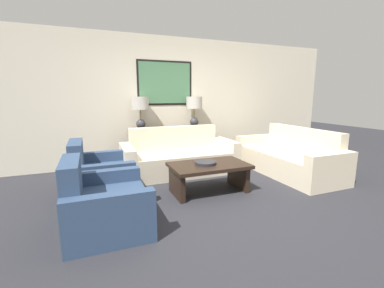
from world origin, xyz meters
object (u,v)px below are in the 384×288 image
at_px(couch_by_back_wall, 179,158).
at_px(couch_by_side, 288,158).
at_px(coffee_table, 209,172).
at_px(decorative_bowl, 205,163).
at_px(armchair_near_back_wall, 100,176).
at_px(armchair_near_camera, 104,205).
at_px(table_lamp_right, 194,107).
at_px(console_table, 169,146).
at_px(table_lamp_left, 140,108).

relative_size(couch_by_back_wall, couch_by_side, 1.00).
relative_size(coffee_table, decorative_bowl, 3.58).
height_order(armchair_near_back_wall, armchair_near_camera, same).
height_order(table_lamp_right, armchair_near_back_wall, table_lamp_right).
height_order(couch_by_side, armchair_near_camera, couch_by_side).
relative_size(table_lamp_right, decorative_bowl, 2.04).
height_order(decorative_bowl, armchair_near_back_wall, armchair_near_back_wall).
distance_m(couch_by_side, decorative_bowl, 1.92).
distance_m(table_lamp_right, armchair_near_camera, 3.26).
bearing_deg(armchair_near_camera, decorative_bowl, 21.11).
xyz_separation_m(console_table, armchair_near_back_wall, (-1.45, -1.24, -0.11)).
distance_m(table_lamp_left, armchair_near_camera, 2.69).
relative_size(console_table, coffee_table, 1.40).
distance_m(console_table, armchair_near_camera, 2.78).
distance_m(couch_by_side, coffee_table, 1.85).
relative_size(table_lamp_left, coffee_table, 0.57).
xyz_separation_m(table_lamp_right, couch_by_side, (1.33, -1.46, -0.93)).
bearing_deg(console_table, couch_by_side, -37.39).
xyz_separation_m(console_table, couch_by_side, (1.91, -1.46, -0.10)).
xyz_separation_m(couch_by_back_wall, couch_by_side, (1.91, -0.78, 0.00)).
relative_size(couch_by_back_wall, decorative_bowl, 6.51).
bearing_deg(table_lamp_left, table_lamp_right, 0.00).
distance_m(table_lamp_right, couch_by_side, 2.18).
bearing_deg(table_lamp_right, coffee_table, -105.24).
bearing_deg(console_table, armchair_near_camera, -121.42).
height_order(console_table, armchair_near_back_wall, armchair_near_back_wall).
bearing_deg(table_lamp_left, armchair_near_back_wall, -125.07).
xyz_separation_m(table_lamp_left, couch_by_side, (2.49, -1.46, -0.93)).
relative_size(couch_by_side, decorative_bowl, 6.51).
relative_size(table_lamp_right, armchair_near_back_wall, 0.67).
bearing_deg(armchair_near_back_wall, decorative_bowl, -20.81).
distance_m(table_lamp_right, couch_by_back_wall, 1.29).
distance_m(console_table, couch_by_side, 2.40).
bearing_deg(couch_by_side, decorative_bowl, -169.62).
distance_m(coffee_table, armchair_near_back_wall, 1.64).
bearing_deg(decorative_bowl, table_lamp_right, 73.02).
distance_m(couch_by_back_wall, armchair_near_camera, 2.23).
xyz_separation_m(table_lamp_right, decorative_bowl, (-0.55, -1.80, -0.75)).
bearing_deg(console_table, coffee_table, -87.21).
bearing_deg(decorative_bowl, coffee_table, -4.51).
bearing_deg(armchair_near_camera, armchair_near_back_wall, 90.00).
xyz_separation_m(table_lamp_left, table_lamp_right, (1.16, 0.00, 0.00)).
bearing_deg(decorative_bowl, armchair_near_back_wall, 159.19).
distance_m(console_table, couch_by_back_wall, 0.69).
bearing_deg(table_lamp_left, couch_by_back_wall, -49.50).
bearing_deg(armchair_near_back_wall, console_table, 40.51).
xyz_separation_m(couch_by_side, armchair_near_back_wall, (-3.35, 0.22, -0.01)).
distance_m(table_lamp_right, coffee_table, 2.07).
bearing_deg(table_lamp_right, console_table, 180.00).
bearing_deg(coffee_table, table_lamp_left, 110.31).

